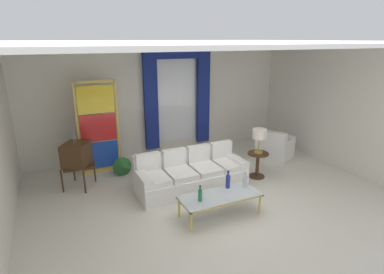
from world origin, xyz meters
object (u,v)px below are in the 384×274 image
coffee_table (220,197)px  peacock_figurine (123,168)px  bottle_blue_decanter (200,194)px  round_side_table (258,163)px  couch_white_long (190,174)px  table_lamp_brass (259,135)px  bottle_crystal_tall (228,181)px  vintage_tv (76,155)px  armchair_white (274,148)px  bottle_amber_squat (245,181)px  stained_glass_divider (99,130)px

coffee_table → peacock_figurine: size_ratio=2.43×
bottle_blue_decanter → round_side_table: 2.32m
couch_white_long → table_lamp_brass: 1.80m
bottle_crystal_tall → bottle_blue_decanter: bearing=-162.3°
couch_white_long → coffee_table: couch_white_long is taller
vintage_tv → armchair_white: 4.98m
bottle_crystal_tall → armchair_white: (2.49, 1.72, -0.26)m
table_lamp_brass → bottle_amber_squat: bearing=-135.8°
bottle_blue_decanter → table_lamp_brass: size_ratio=0.52×
couch_white_long → stained_glass_divider: size_ratio=1.07×
peacock_figurine → couch_white_long: bearing=-44.7°
bottle_blue_decanter → bottle_crystal_tall: bearing=17.7°
table_lamp_brass → armchair_white: bearing=35.6°
bottle_amber_squat → peacock_figurine: bearing=127.0°
couch_white_long → stained_glass_divider: stained_glass_divider is taller
table_lamp_brass → bottle_blue_decanter: bearing=-151.3°
armchair_white → table_lamp_brass: (-1.15, -0.82, 0.74)m
vintage_tv → stained_glass_divider: stained_glass_divider is taller
coffee_table → bottle_amber_squat: size_ratio=4.56×
bottle_blue_decanter → peacock_figurine: bottle_blue_decanter is taller
bottle_crystal_tall → armchair_white: 3.04m
armchair_white → bottle_crystal_tall: bearing=-145.4°
round_side_table → coffee_table: bearing=-146.1°
bottle_blue_decanter → armchair_white: (3.18, 1.94, -0.24)m
armchair_white → peacock_figurine: armchair_white is taller
vintage_tv → peacock_figurine: 1.13m
stained_glass_divider → peacock_figurine: size_ratio=3.67×
bottle_crystal_tall → bottle_amber_squat: bearing=-19.4°
table_lamp_brass → bottle_crystal_tall: bearing=-146.4°
bottle_amber_squat → table_lamp_brass: bearing=44.2°
couch_white_long → peacock_figurine: size_ratio=3.92×
bottle_amber_squat → stained_glass_divider: (-2.18, 2.84, 0.52)m
bottle_blue_decanter → bottle_amber_squat: 1.01m
bottle_blue_decanter → armchair_white: bearing=31.3°
coffee_table → bottle_blue_decanter: 0.44m
coffee_table → peacock_figurine: peacock_figurine is taller
vintage_tv → stained_glass_divider: size_ratio=0.61×
couch_white_long → armchair_white: bearing=12.9°
bottle_amber_squat → vintage_tv: 3.55m
couch_white_long → stained_glass_divider: bearing=133.8°
bottle_amber_squat → armchair_white: bearing=39.9°
coffee_table → stained_glass_divider: 3.40m
coffee_table → bottle_crystal_tall: size_ratio=4.15×
bottle_blue_decanter → stained_glass_divider: 3.22m
bottle_crystal_tall → stained_glass_divider: bearing=124.4°
couch_white_long → round_side_table: size_ratio=3.95×
bottle_amber_squat → vintage_tv: (-2.77, 2.21, 0.19)m
vintage_tv → coffee_table: bearing=-46.5°
vintage_tv → round_side_table: 4.00m
bottle_amber_squat → round_side_table: size_ratio=0.54×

